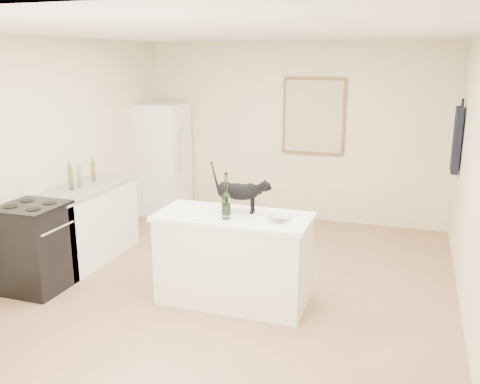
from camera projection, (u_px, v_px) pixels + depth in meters
name	position (u px, v px, depth m)	size (l,w,h in m)	color
floor	(231.00, 291.00, 5.43)	(5.50, 5.50, 0.00)	#A77B58
ceiling	(230.00, 32.00, 4.78)	(5.50, 5.50, 0.00)	white
wall_back	(293.00, 132.00, 7.63)	(4.50, 4.50, 0.00)	beige
wall_front	(45.00, 279.00, 2.58)	(4.50, 4.50, 0.00)	beige
wall_left	(42.00, 156.00, 5.80)	(5.50, 5.50, 0.00)	beige
wall_right	(479.00, 187.00, 4.41)	(5.50, 5.50, 0.00)	beige
island_base	(234.00, 260.00, 5.11)	(1.44, 0.67, 0.86)	white
island_top	(233.00, 217.00, 5.00)	(1.50, 0.70, 0.04)	white
left_cabinets	(86.00, 225.00, 6.20)	(0.60, 1.40, 0.86)	white
left_countertop	(83.00, 188.00, 6.09)	(0.62, 1.44, 0.04)	gray
stove	(35.00, 248.00, 5.37)	(0.60, 0.60, 0.90)	black
fridge	(163.00, 159.00, 7.98)	(0.68, 0.68, 1.70)	white
artwork_frame	(314.00, 116.00, 7.44)	(0.90, 0.03, 1.10)	brown
artwork_canvas	(313.00, 117.00, 7.43)	(0.82, 0.00, 1.02)	beige
hanging_garment	(457.00, 140.00, 6.28)	(0.08, 0.34, 0.80)	black
black_cat	(238.00, 194.00, 5.05)	(0.52, 0.16, 0.37)	black
wine_bottle	(226.00, 199.00, 4.83)	(0.08, 0.08, 0.39)	#2F6127
glass_bowl	(279.00, 219.00, 4.78)	(0.23, 0.23, 0.06)	white
fridge_paper	(182.00, 130.00, 7.75)	(0.00, 0.13, 0.17)	white
counter_bottle_cluster	(80.00, 175.00, 6.07)	(0.09, 0.48, 0.28)	#265F20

